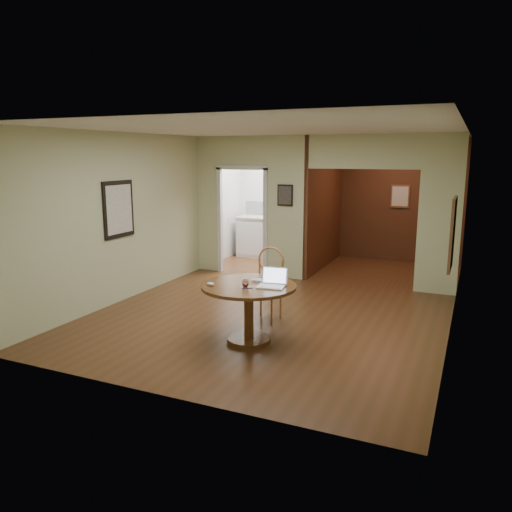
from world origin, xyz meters
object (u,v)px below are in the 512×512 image
at_px(open_laptop, 273,281).
at_px(closed_laptop, 262,281).
at_px(chair, 268,280).
at_px(dining_table, 249,300).

distance_m(open_laptop, closed_laptop, 0.23).
xyz_separation_m(chair, closed_laptop, (0.23, -0.75, 0.18)).
relative_size(dining_table, closed_laptop, 3.62).
xyz_separation_m(dining_table, open_laptop, (0.30, 0.05, 0.26)).
height_order(dining_table, open_laptop, open_laptop).
bearing_deg(chair, closed_laptop, -70.98).
relative_size(chair, open_laptop, 2.97).
distance_m(dining_table, closed_laptop, 0.29).
distance_m(dining_table, open_laptop, 0.40).
bearing_deg(chair, open_laptop, -62.12).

